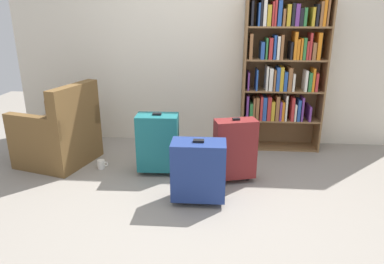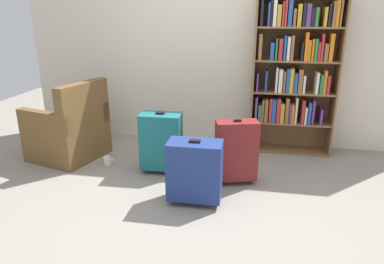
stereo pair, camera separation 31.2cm
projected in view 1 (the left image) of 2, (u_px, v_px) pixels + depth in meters
ground_plane at (203, 205)px, 3.08m from camera, size 8.69×8.69×0.00m
back_wall at (211, 39)px, 4.28m from camera, size 4.97×0.10×2.60m
bookshelf at (283, 68)px, 4.10m from camera, size 0.94×0.32×1.80m
armchair at (60, 135)px, 3.88m from camera, size 0.86×0.86×0.90m
mug at (101, 164)px, 3.80m from camera, size 0.12×0.08×0.10m
suitcase_dark_red at (235, 149)px, 3.43m from camera, size 0.44×0.29×0.66m
suitcase_teal at (158, 142)px, 3.60m from camera, size 0.43×0.26×0.66m
suitcase_navy_blue at (198, 170)px, 3.05m from camera, size 0.47×0.26×0.59m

